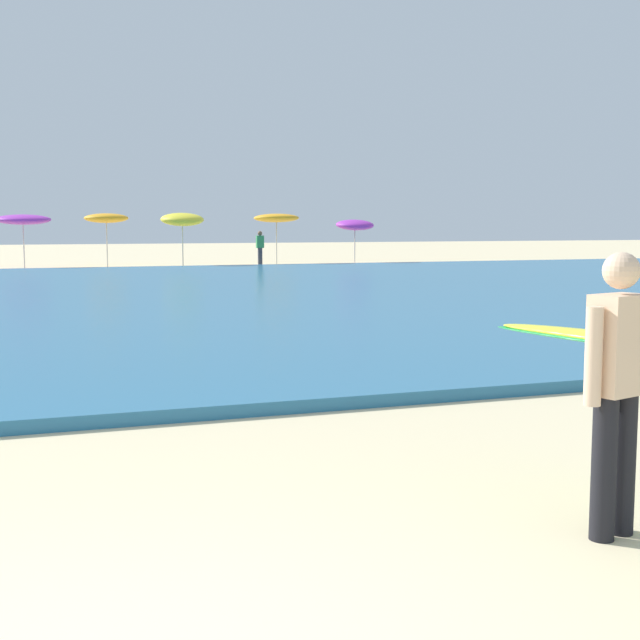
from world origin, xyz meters
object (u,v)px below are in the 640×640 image
(beach_umbrella_7, at_px, (355,225))
(beachgoer_near_row_left, at_px, (260,248))
(beach_umbrella_3, at_px, (23,220))
(beach_umbrella_5, at_px, (182,220))
(beach_umbrella_4, at_px, (106,218))
(beach_umbrella_6, at_px, (276,218))

(beach_umbrella_7, distance_m, beachgoer_near_row_left, 4.96)
(beach_umbrella_3, relative_size, beach_umbrella_5, 0.95)
(beach_umbrella_4, bearing_deg, beachgoer_near_row_left, -21.16)
(beach_umbrella_3, relative_size, beachgoer_near_row_left, 1.47)
(beach_umbrella_5, bearing_deg, beach_umbrella_3, 171.38)
(beach_umbrella_6, relative_size, beach_umbrella_7, 1.11)
(beach_umbrella_3, height_order, beach_umbrella_5, beach_umbrella_5)
(beach_umbrella_7, relative_size, beachgoer_near_row_left, 1.36)
(beach_umbrella_3, xyz_separation_m, beachgoer_near_row_left, (9.80, -1.80, -1.22))
(beach_umbrella_5, height_order, beachgoer_near_row_left, beach_umbrella_5)
(beach_umbrella_5, xyz_separation_m, beachgoer_near_row_left, (3.26, -0.81, -1.23))
(beach_umbrella_3, relative_size, beach_umbrella_6, 0.97)
(beach_umbrella_4, bearing_deg, beach_umbrella_3, -169.52)
(beach_umbrella_4, height_order, beach_umbrella_6, beach_umbrella_6)
(beach_umbrella_7, bearing_deg, beach_umbrella_5, 179.89)
(beach_umbrella_6, bearing_deg, beach_umbrella_7, -10.41)
(beach_umbrella_4, xyz_separation_m, beach_umbrella_7, (11.11, -1.65, -0.30))
(beach_umbrella_3, height_order, beach_umbrella_6, beach_umbrella_6)
(beach_umbrella_4, relative_size, beach_umbrella_5, 0.97)
(beach_umbrella_3, bearing_deg, beach_umbrella_6, -1.80)
(beach_umbrella_3, bearing_deg, beach_umbrella_5, -8.62)
(beach_umbrella_5, height_order, beach_umbrella_6, beach_umbrella_5)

